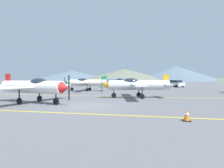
% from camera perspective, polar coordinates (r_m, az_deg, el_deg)
% --- Properties ---
extents(ground_plane, '(400.00, 400.00, 0.00)m').
position_cam_1_polar(ground_plane, '(14.07, -7.54, -6.61)').
color(ground_plane, slate).
extents(apron_line_near, '(80.00, 0.16, 0.01)m').
position_cam_1_polar(apron_line_near, '(11.26, -12.74, -8.70)').
color(apron_line_near, yellow).
rests_on(apron_line_near, ground_plane).
extents(apron_line_far, '(80.00, 0.16, 0.01)m').
position_cam_1_polar(apron_line_far, '(21.11, -0.90, -3.79)').
color(apron_line_far, yellow).
rests_on(apron_line_far, ground_plane).
extents(airplane_near, '(7.16, 8.15, 2.45)m').
position_cam_1_polar(airplane_near, '(16.54, -22.76, -0.68)').
color(airplane_near, white).
rests_on(airplane_near, ground_plane).
extents(airplane_mid, '(7.16, 8.16, 2.45)m').
position_cam_1_polar(airplane_mid, '(19.60, 7.34, -0.21)').
color(airplane_mid, silver).
rests_on(airplane_mid, ground_plane).
extents(airplane_far, '(7.14, 8.19, 2.45)m').
position_cam_1_polar(airplane_far, '(30.58, -8.03, 0.48)').
color(airplane_far, silver).
rests_on(airplane_far, ground_plane).
extents(airplane_back, '(7.11, 8.18, 2.45)m').
position_cam_1_polar(airplane_back, '(42.42, 1.59, 0.84)').
color(airplane_back, '#33478C').
rests_on(airplane_back, ground_plane).
extents(car_sedan, '(3.86, 4.59, 1.62)m').
position_cam_1_polar(car_sedan, '(45.96, 18.81, 0.15)').
color(car_sedan, white).
rests_on(car_sedan, ground_plane).
extents(traffic_cone_front, '(0.36, 0.36, 0.59)m').
position_cam_1_polar(traffic_cone_front, '(9.67, 21.87, -8.80)').
color(traffic_cone_front, black).
rests_on(traffic_cone_front, ground_plane).
extents(hill_left, '(79.63, 79.63, 9.11)m').
position_cam_1_polar(hill_left, '(177.47, -11.96, 2.50)').
color(hill_left, slate).
rests_on(hill_left, ground_plane).
extents(hill_centerleft, '(74.88, 74.88, 9.32)m').
position_cam_1_polar(hill_centerleft, '(146.13, 3.75, 2.75)').
color(hill_centerleft, slate).
rests_on(hill_centerleft, ground_plane).
extents(hill_centerright, '(66.12, 66.12, 11.62)m').
position_cam_1_polar(hill_centerright, '(152.59, 18.81, 3.05)').
color(hill_centerright, slate).
rests_on(hill_centerright, ground_plane).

